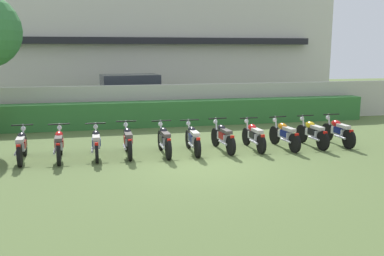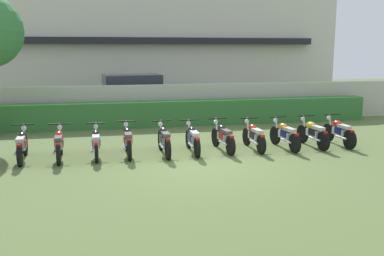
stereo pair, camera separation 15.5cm
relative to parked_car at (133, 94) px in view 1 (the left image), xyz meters
The scene contains 16 objects.
ground 10.06m from the parked_car, 83.62° to the right, with size 60.00×60.00×0.00m, color #566B38.
building 6.70m from the parked_car, 79.73° to the left, with size 22.50×6.50×6.76m.
compound_wall 3.33m from the parked_car, 70.49° to the right, with size 21.38×0.30×1.63m, color #BCB7A8.
hedge_row 4.02m from the parked_car, 73.84° to the right, with size 17.10×0.70×1.03m, color #337033.
parked_car is the anchor object (origin of this frame).
motorcycle_in_row_0 9.31m from the parked_car, 114.10° to the right, with size 0.60×1.88×0.96m.
motorcycle_in_row_1 9.04m from the parked_car, 107.98° to the right, with size 0.60×1.87×0.97m.
motorcycle_in_row_2 8.72m from the parked_car, 101.74° to the right, with size 0.60×1.84×0.94m.
motorcycle_in_row_3 8.56m from the parked_car, 95.83° to the right, with size 0.60×1.84×0.97m.
motorcycle_in_row_4 8.63m from the parked_car, 88.71° to the right, with size 0.60×1.85×0.97m.
motorcycle_in_row_5 8.63m from the parked_car, 82.85° to the right, with size 0.60×1.84×0.95m.
motorcycle_in_row_6 8.74m from the parked_car, 76.48° to the right, with size 0.60×1.87×0.95m.
motorcycle_in_row_7 9.06m from the parked_car, 70.47° to the right, with size 0.60×1.78×0.94m.
motorcycle_in_row_8 9.51m from the parked_car, 64.94° to the right, with size 0.60×1.85×0.95m.
motorcycle_in_row_9 9.92m from the parked_car, 59.67° to the right, with size 0.60×1.81×0.96m.
motorcycle_in_row_10 10.41m from the parked_car, 55.14° to the right, with size 0.60×1.81×0.96m.
Camera 1 is at (-2.75, -10.77, 3.07)m, focal length 39.57 mm.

